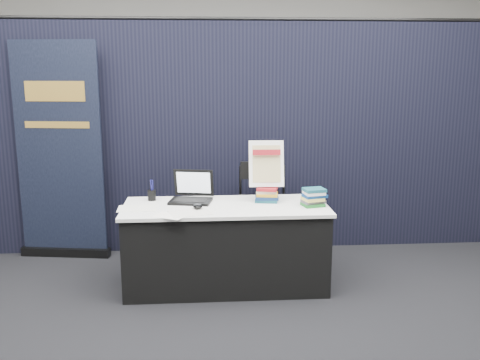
% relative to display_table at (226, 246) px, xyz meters
% --- Properties ---
extents(floor, '(8.00, 8.00, 0.00)m').
position_rel_display_table_xyz_m(floor, '(0.00, -0.55, -0.38)').
color(floor, black).
rests_on(floor, ground).
extents(wall_back, '(8.00, 0.02, 3.50)m').
position_rel_display_table_xyz_m(wall_back, '(0.00, 3.45, 1.37)').
color(wall_back, '#BAB7B0').
rests_on(wall_back, floor).
extents(drape_partition, '(6.00, 0.08, 2.40)m').
position_rel_display_table_xyz_m(drape_partition, '(0.00, 1.05, 0.82)').
color(drape_partition, black).
rests_on(drape_partition, floor).
extents(display_table, '(1.80, 0.75, 0.75)m').
position_rel_display_table_xyz_m(display_table, '(0.00, 0.00, 0.00)').
color(display_table, black).
rests_on(display_table, floor).
extents(laptop, '(0.41, 0.36, 0.28)m').
position_rel_display_table_xyz_m(laptop, '(-0.31, 0.18, 0.44)').
color(laptop, black).
rests_on(laptop, display_table).
extents(mouse, '(0.09, 0.14, 0.04)m').
position_rel_display_table_xyz_m(mouse, '(-0.24, -0.09, 0.39)').
color(mouse, black).
rests_on(mouse, display_table).
extents(brochure_left, '(0.33, 0.24, 0.00)m').
position_rel_display_table_xyz_m(brochure_left, '(-0.77, -0.05, 0.38)').
color(brochure_left, white).
rests_on(brochure_left, display_table).
extents(brochure_mid, '(0.31, 0.28, 0.00)m').
position_rel_display_table_xyz_m(brochure_mid, '(-0.47, -0.30, 0.38)').
color(brochure_mid, white).
rests_on(brochure_mid, display_table).
extents(brochure_right, '(0.39, 0.32, 0.00)m').
position_rel_display_table_xyz_m(brochure_right, '(-0.31, -0.23, 0.38)').
color(brochure_right, silver).
rests_on(brochure_right, display_table).
extents(pen_cup, '(0.09, 0.09, 0.10)m').
position_rel_display_table_xyz_m(pen_cup, '(-0.66, 0.23, 0.42)').
color(pen_cup, black).
rests_on(pen_cup, display_table).
extents(book_stack_tall, '(0.22, 0.18, 0.13)m').
position_rel_display_table_xyz_m(book_stack_tall, '(0.38, 0.12, 0.44)').
color(book_stack_tall, '#18505D').
rests_on(book_stack_tall, display_table).
extents(book_stack_short, '(0.21, 0.18, 0.16)m').
position_rel_display_table_xyz_m(book_stack_short, '(0.77, -0.07, 0.45)').
color(book_stack_short, '#1B6725').
rests_on(book_stack_short, display_table).
extents(info_sign, '(0.32, 0.16, 0.43)m').
position_rel_display_table_xyz_m(info_sign, '(0.38, 0.15, 0.71)').
color(info_sign, black).
rests_on(info_sign, book_stack_tall).
extents(pullup_banner, '(0.94, 0.24, 2.21)m').
position_rel_display_table_xyz_m(pullup_banner, '(-1.64, 0.91, 0.60)').
color(pullup_banner, black).
rests_on(pullup_banner, floor).
extents(stacking_chair, '(0.49, 0.50, 1.02)m').
position_rel_display_table_xyz_m(stacking_chair, '(0.40, 0.49, 0.19)').
color(stacking_chair, black).
rests_on(stacking_chair, floor).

